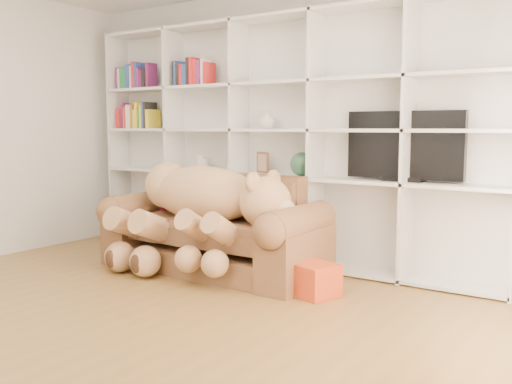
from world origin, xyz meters
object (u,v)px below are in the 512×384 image
Objects in this scene: sofa at (216,235)px; tv at (405,147)px; teddy_bear at (199,205)px; gift_box at (314,280)px.

sofa is 1.88m from tv.
teddy_bear reaches higher than sofa.
teddy_bear is 1.31m from gift_box.
tv is (1.55, 0.66, 0.83)m from sofa.
tv reaches higher than teddy_bear.
sofa is at bearing -156.95° from tv.
tv reaches higher than sofa.
gift_box is at bearing -3.70° from teddy_bear.
teddy_bear is at bearing -152.38° from tv.
teddy_bear reaches higher than gift_box.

